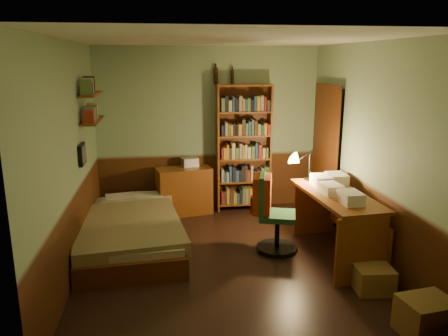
{
  "coord_description": "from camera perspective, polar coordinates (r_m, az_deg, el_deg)",
  "views": [
    {
      "loc": [
        -0.74,
        -4.86,
        2.38
      ],
      "look_at": [
        0.0,
        0.25,
        1.1
      ],
      "focal_mm": 35.0,
      "sensor_mm": 36.0,
      "label": 1
    }
  ],
  "objects": [
    {
      "name": "floor",
      "position": [
        5.47,
        0.38,
        -12.0
      ],
      "size": [
        3.5,
        4.0,
        0.02
      ],
      "primitive_type": "cube",
      "color": "black",
      "rests_on": "ground"
    },
    {
      "name": "ceiling",
      "position": [
        4.92,
        0.43,
        16.59
      ],
      "size": [
        3.5,
        4.0,
        0.02
      ],
      "primitive_type": "cube",
      "color": "silver",
      "rests_on": "wall_back"
    },
    {
      "name": "wall_back",
      "position": [
        7.0,
        -2.06,
        5.03
      ],
      "size": [
        3.5,
        0.02,
        2.6
      ],
      "primitive_type": "cube",
      "color": "#87A57F",
      "rests_on": "ground"
    },
    {
      "name": "wall_left",
      "position": [
        5.09,
        -19.61,
        0.84
      ],
      "size": [
        0.02,
        4.0,
        2.6
      ],
      "primitive_type": "cube",
      "color": "#87A57F",
      "rests_on": "ground"
    },
    {
      "name": "wall_right",
      "position": [
        5.57,
        18.62,
        2.0
      ],
      "size": [
        0.02,
        4.0,
        2.6
      ],
      "primitive_type": "cube",
      "color": "#87A57F",
      "rests_on": "ground"
    },
    {
      "name": "wall_front",
      "position": [
        3.14,
        5.92,
        -6.29
      ],
      "size": [
        3.5,
        0.02,
        2.6
      ],
      "primitive_type": "cube",
      "color": "#87A57F",
      "rests_on": "ground"
    },
    {
      "name": "doorway",
      "position": [
        6.78,
        13.25,
        1.79
      ],
      "size": [
        0.06,
        0.9,
        2.0
      ],
      "primitive_type": "cube",
      "color": "black",
      "rests_on": "ground"
    },
    {
      "name": "door_trim",
      "position": [
        6.76,
        12.98,
        1.78
      ],
      "size": [
        0.02,
        0.98,
        2.08
      ],
      "primitive_type": "cube",
      "color": "#49220C",
      "rests_on": "ground"
    },
    {
      "name": "bed",
      "position": [
        5.91,
        -12.16,
        -6.63
      ],
      "size": [
        1.37,
        2.36,
        0.68
      ],
      "primitive_type": "cube",
      "rotation": [
        0.0,
        0.0,
        0.07
      ],
      "color": "olive",
      "rests_on": "ground"
    },
    {
      "name": "dresser",
      "position": [
        6.93,
        -5.24,
        -2.98
      ],
      "size": [
        0.9,
        0.58,
        0.74
      ],
      "primitive_type": "cube",
      "rotation": [
        0.0,
        0.0,
        0.21
      ],
      "color": "brown",
      "rests_on": "ground"
    },
    {
      "name": "mini_stereo",
      "position": [
        6.95,
        -4.53,
        0.8
      ],
      "size": [
        0.29,
        0.26,
        0.13
      ],
      "primitive_type": "cube",
      "rotation": [
        0.0,
        0.0,
        0.31
      ],
      "color": "#B2B2B7",
      "rests_on": "dresser"
    },
    {
      "name": "bookshelf",
      "position": [
        6.97,
        2.6,
        2.57
      ],
      "size": [
        0.87,
        0.29,
        2.02
      ],
      "primitive_type": "cube",
      "rotation": [
        0.0,
        0.0,
        -0.03
      ],
      "color": "brown",
      "rests_on": "ground"
    },
    {
      "name": "bottle_left",
      "position": [
        6.88,
        -1.09,
        11.94
      ],
      "size": [
        0.08,
        0.08,
        0.25
      ],
      "primitive_type": "cylinder",
      "rotation": [
        0.0,
        0.0,
        -0.3
      ],
      "color": "black",
      "rests_on": "bookshelf"
    },
    {
      "name": "bottle_right",
      "position": [
        6.92,
        1.08,
        11.79
      ],
      "size": [
        0.07,
        0.07,
        0.21
      ],
      "primitive_type": "cylinder",
      "rotation": [
        0.0,
        0.0,
        0.4
      ],
      "color": "black",
      "rests_on": "bookshelf"
    },
    {
      "name": "desk",
      "position": [
        5.6,
        14.28,
        -7.21
      ],
      "size": [
        0.73,
        1.55,
        0.81
      ],
      "primitive_type": "cube",
      "rotation": [
        0.0,
        0.0,
        0.07
      ],
      "color": "brown",
      "rests_on": "ground"
    },
    {
      "name": "paper_stack",
      "position": [
        5.93,
        14.51,
        -1.29
      ],
      "size": [
        0.23,
        0.31,
        0.12
      ],
      "primitive_type": "cube",
      "rotation": [
        0.0,
        0.0,
        0.0
      ],
      "color": "silver",
      "rests_on": "desk"
    },
    {
      "name": "desk_lamp",
      "position": [
        5.93,
        11.13,
        0.97
      ],
      "size": [
        0.21,
        0.21,
        0.54
      ],
      "primitive_type": "cone",
      "rotation": [
        0.0,
        0.0,
        -0.42
      ],
      "color": "black",
      "rests_on": "desk"
    },
    {
      "name": "office_chair",
      "position": [
        5.55,
        7.05,
        -5.27
      ],
      "size": [
        0.69,
        0.64,
        1.13
      ],
      "primitive_type": "cube",
      "rotation": [
        0.0,
        0.0,
        -0.29
      ],
      "color": "#234F26",
      "rests_on": "ground"
    },
    {
      "name": "red_jacket",
      "position": [
        5.37,
        6.05,
        2.94
      ],
      "size": [
        0.26,
        0.41,
        0.46
      ],
      "primitive_type": "cube",
      "rotation": [
        0.0,
        0.0,
        0.11
      ],
      "color": "#A2340D",
      "rests_on": "office_chair"
    },
    {
      "name": "wall_shelf_lower",
      "position": [
        6.08,
        -16.76,
        5.96
      ],
      "size": [
        0.2,
        0.9,
        0.03
      ],
      "primitive_type": "cube",
      "color": "brown",
      "rests_on": "wall_left"
    },
    {
      "name": "wall_shelf_upper",
      "position": [
        6.05,
        -16.99,
        9.24
      ],
      "size": [
        0.2,
        0.9,
        0.03
      ],
      "primitive_type": "cube",
      "color": "brown",
      "rests_on": "wall_left"
    },
    {
      "name": "framed_picture",
      "position": [
        5.67,
        -18.03,
        1.72
      ],
      "size": [
        0.04,
        0.32,
        0.26
      ],
      "primitive_type": "cube",
      "color": "black",
      "rests_on": "wall_left"
    },
    {
      "name": "cardboard_box_a",
      "position": [
        4.46,
        24.89,
        -17.2
      ],
      "size": [
        0.49,
        0.42,
        0.34
      ],
      "primitive_type": "cube",
      "rotation": [
        0.0,
        0.0,
        0.13
      ],
      "color": "olive",
      "rests_on": "ground"
    },
    {
      "name": "cardboard_box_b",
      "position": [
        5.0,
        18.94,
        -13.59
      ],
      "size": [
        0.4,
        0.34,
        0.27
      ],
      "primitive_type": "cube",
      "rotation": [
        0.0,
        0.0,
        -0.08
      ],
      "color": "olive",
      "rests_on": "ground"
    }
  ]
}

